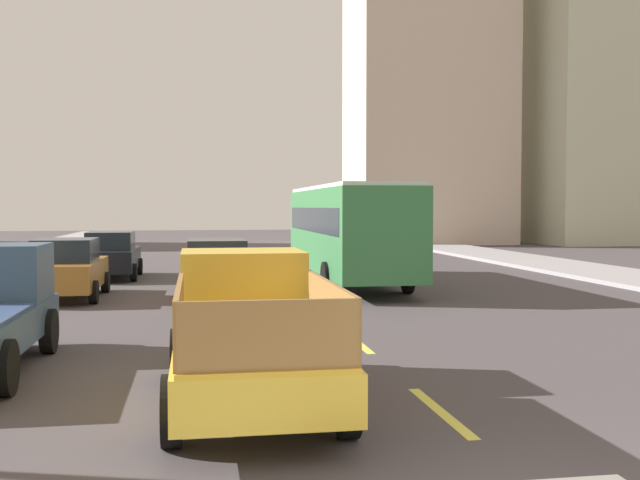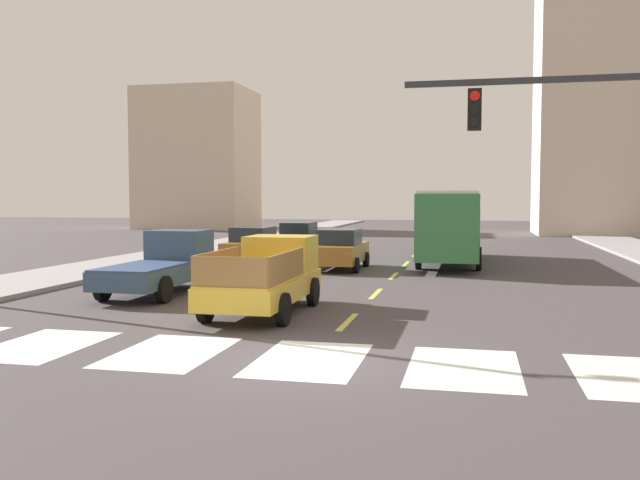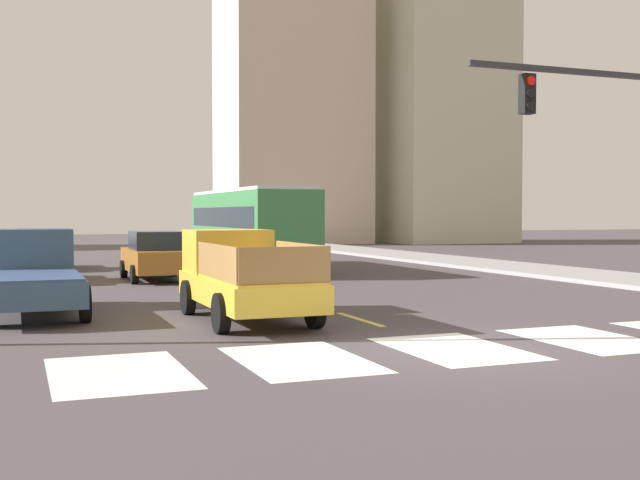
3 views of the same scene
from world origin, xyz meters
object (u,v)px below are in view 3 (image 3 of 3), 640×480
at_px(sedan_far, 27,256).
at_px(sedan_mid, 155,256).
at_px(pickup_dark, 34,274).
at_px(city_bus, 249,223).
at_px(pickup_stakebed, 242,277).
at_px(sedan_near_left, 39,249).

relative_size(sedan_far, sedan_mid, 1.00).
relative_size(pickup_dark, city_bus, 0.48).
bearing_deg(pickup_dark, pickup_stakebed, -34.58).
distance_m(pickup_stakebed, sedan_mid, 10.89).
xyz_separation_m(pickup_stakebed, sedan_far, (-4.34, 11.98, -0.08)).
distance_m(pickup_stakebed, sedan_far, 12.74).
height_order(sedan_far, sedan_mid, same).
bearing_deg(pickup_dark, sedan_near_left, 85.16).
distance_m(sedan_mid, sedan_near_left, 8.02).
distance_m(sedan_far, sedan_mid, 4.35).
bearing_deg(pickup_stakebed, sedan_mid, 93.35).
distance_m(pickup_dark, city_bus, 14.78).
xyz_separation_m(pickup_stakebed, sedan_mid, (-0.12, 10.89, -0.08)).
relative_size(pickup_stakebed, city_bus, 0.48).
distance_m(pickup_stakebed, city_bus, 15.25).
bearing_deg(pickup_stakebed, sedan_far, 112.60).
relative_size(pickup_stakebed, sedan_far, 1.18).
distance_m(pickup_dark, sedan_mid, 9.23).
distance_m(pickup_dark, sedan_near_left, 15.38).
xyz_separation_m(pickup_stakebed, city_bus, (4.39, 14.57, 1.02)).
relative_size(pickup_dark, sedan_far, 1.18).
relative_size(city_bus, sedan_mid, 2.45).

